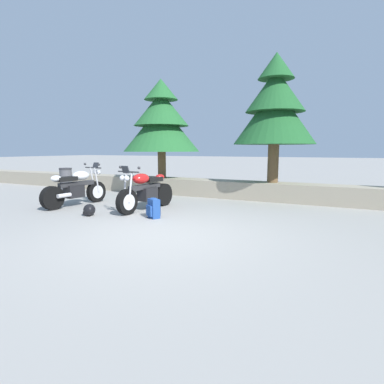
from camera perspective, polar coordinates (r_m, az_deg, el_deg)
ground_plane at (r=5.78m, az=-5.56°, el=-7.85°), size 120.00×120.00×0.00m
stone_wall at (r=10.06m, az=8.68°, el=0.43°), size 36.00×0.80×0.55m
motorcycle_white_near_left at (r=9.20m, az=-20.54°, el=0.64°), size 0.67×2.06×1.18m
motorcycle_red_centre at (r=8.07m, az=-8.55°, el=0.11°), size 0.67×2.07×1.18m
rider_backpack at (r=7.13m, az=-7.11°, el=-2.86°), size 0.35×0.34×0.47m
rider_helmet at (r=7.73m, az=-18.44°, el=-3.17°), size 0.28×0.28×0.28m
pine_tree_far_left at (r=11.27m, az=-5.68°, el=12.83°), size 2.70×2.70×3.45m
pine_tree_mid_left at (r=9.90m, az=15.06°, el=14.96°), size 2.43×2.43×3.84m
trash_bin at (r=12.77m, az=-22.21°, el=2.21°), size 0.46×0.46×0.86m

